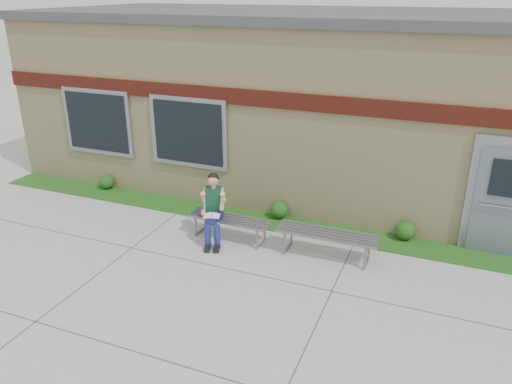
% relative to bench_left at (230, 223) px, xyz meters
% --- Properties ---
extents(ground, '(80.00, 80.00, 0.00)m').
position_rel_bench_left_xyz_m(ground, '(1.39, -1.61, -0.34)').
color(ground, '#9E9E99').
rests_on(ground, ground).
extents(grass_strip, '(16.00, 0.80, 0.02)m').
position_rel_bench_left_xyz_m(grass_strip, '(1.39, 0.99, -0.33)').
color(grass_strip, '#264813').
rests_on(grass_strip, ground).
extents(school_building, '(16.20, 6.22, 4.20)m').
position_rel_bench_left_xyz_m(school_building, '(1.39, 4.37, 1.76)').
color(school_building, beige).
rests_on(school_building, ground).
extents(bench_left, '(1.73, 0.55, 0.45)m').
position_rel_bench_left_xyz_m(bench_left, '(0.00, 0.00, 0.00)').
color(bench_left, slate).
rests_on(bench_left, ground).
extents(bench_right, '(1.91, 0.54, 0.50)m').
position_rel_bench_left_xyz_m(bench_right, '(2.00, -0.00, 0.04)').
color(bench_right, slate).
rests_on(bench_right, ground).
extents(girl, '(0.62, 0.89, 1.39)m').
position_rel_bench_left_xyz_m(girl, '(-0.26, -0.20, 0.37)').
color(girl, navy).
rests_on(girl, ground).
extents(shrub_west, '(0.36, 0.36, 0.36)m').
position_rel_bench_left_xyz_m(shrub_west, '(-3.98, 1.24, -0.15)').
color(shrub_west, '#264813').
rests_on(shrub_west, grass_strip).
extents(shrub_mid, '(0.39, 0.39, 0.39)m').
position_rel_bench_left_xyz_m(shrub_mid, '(0.62, 1.24, -0.13)').
color(shrub_mid, '#264813').
rests_on(shrub_mid, grass_strip).
extents(shrub_east, '(0.39, 0.39, 0.39)m').
position_rel_bench_left_xyz_m(shrub_east, '(3.30, 1.24, -0.13)').
color(shrub_east, '#264813').
rests_on(shrub_east, grass_strip).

